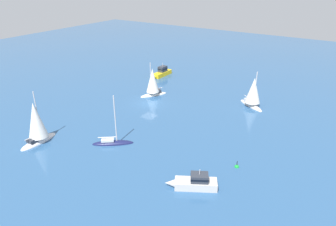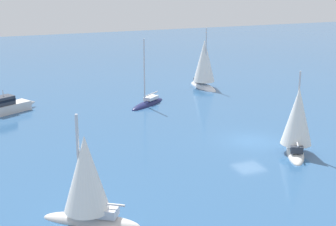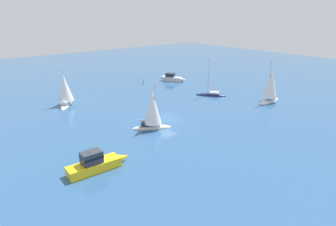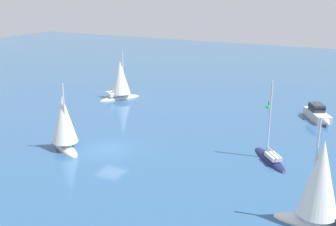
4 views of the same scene
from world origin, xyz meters
name	(u,v)px [view 2 (image 2 of 4)]	position (x,y,z in m)	size (l,w,h in m)	color
ground_plane	(250,141)	(0.00, 0.00, 0.00)	(160.00, 160.00, 0.00)	#2D5684
sloop	(204,67)	(-4.85, -19.73, 2.63)	(2.75, 5.92, 7.98)	white
cabin_cruiser	(9,106)	(18.64, -16.80, 0.71)	(5.71, 3.99, 2.45)	silver
sailboat	(87,184)	(16.18, 9.22, 2.42)	(5.72, 4.43, 7.03)	silver
sloop_1	(148,103)	(4.31, -14.49, 0.14)	(5.34, 4.58, 7.70)	#191E4C
sailboat_1	(297,124)	(-1.84, 3.93, 2.42)	(3.96, 5.38, 7.08)	silver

